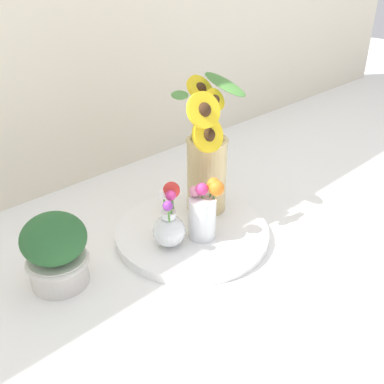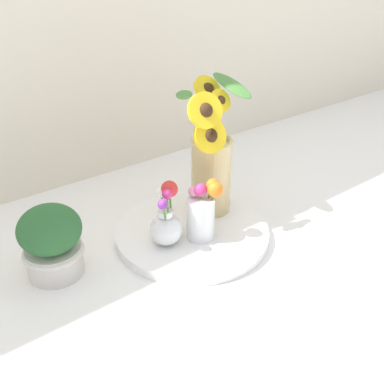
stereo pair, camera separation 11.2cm
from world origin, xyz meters
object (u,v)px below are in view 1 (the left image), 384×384
serving_tray (192,233)px  vase_bulb_right (169,224)px  potted_plant (56,250)px  vase_small_center (204,212)px  mason_jar_sunflowers (207,162)px

serving_tray → vase_bulb_right: size_ratio=2.47×
potted_plant → vase_small_center: bearing=-19.1°
vase_small_center → potted_plant: size_ratio=0.90×
vase_small_center → vase_bulb_right: size_ratio=0.97×
mason_jar_sunflowers → vase_bulb_right: mason_jar_sunflowers is taller
serving_tray → vase_bulb_right: bearing=-172.8°
mason_jar_sunflowers → vase_small_center: (-0.10, -0.09, -0.07)m
serving_tray → potted_plant: size_ratio=2.28×
vase_small_center → potted_plant: 0.36m
vase_bulb_right → vase_small_center: bearing=-19.8°
vase_bulb_right → mason_jar_sunflowers: bearing=17.5°
mason_jar_sunflowers → vase_bulb_right: (-0.19, -0.06, -0.08)m
serving_tray → mason_jar_sunflowers: (0.10, 0.05, 0.15)m
potted_plant → vase_bulb_right: bearing=-18.9°
mason_jar_sunflowers → potted_plant: size_ratio=2.07×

